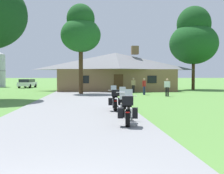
{
  "coord_description": "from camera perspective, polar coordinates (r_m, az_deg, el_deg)",
  "views": [
    {
      "loc": [
        0.76,
        -3.5,
        1.9
      ],
      "look_at": [
        2.52,
        17.97,
        1.05
      ],
      "focal_mm": 44.82,
      "sensor_mm": 36.0,
      "label": 1
    }
  ],
  "objects": [
    {
      "name": "motorcycle_yellow_second_in_row",
      "position": [
        13.24,
        2.35,
        -3.3
      ],
      "size": [
        0.66,
        2.08,
        1.3
      ],
      "rotation": [
        0.0,
        0.0,
        -0.08
      ],
      "color": "black",
      "rests_on": "asphalt_driveway"
    },
    {
      "name": "motorcycle_yellow_nearest_to_camera",
      "position": [
        10.62,
        3.31,
        -4.73
      ],
      "size": [
        0.94,
        2.07,
        1.3
      ],
      "rotation": [
        0.0,
        0.0,
        -0.16
      ],
      "color": "black",
      "rests_on": "asphalt_driveway"
    },
    {
      "name": "ground_plane",
      "position": [
        23.59,
        -6.53,
        -2.38
      ],
      "size": [
        500.0,
        500.0,
        0.0
      ],
      "primitive_type": "plane",
      "color": "#56893D"
    },
    {
      "name": "bystander_red_shirt_beside_signpost",
      "position": [
        28.38,
        6.58,
        0.32
      ],
      "size": [
        0.4,
        0.43,
        1.69
      ],
      "rotation": [
        0.0,
        0.0,
        0.85
      ],
      "color": "navy",
      "rests_on": "ground"
    },
    {
      "name": "motorcycle_black_farthest_in_row",
      "position": [
        15.11,
        0.57,
        -2.65
      ],
      "size": [
        0.73,
        2.08,
        1.3
      ],
      "rotation": [
        0.0,
        0.0,
        -0.03
      ],
      "color": "black",
      "rests_on": "asphalt_driveway"
    },
    {
      "name": "tree_by_lodge_front",
      "position": [
        29.7,
        -6.4,
        11.36
      ],
      "size": [
        4.15,
        4.15,
        9.36
      ],
      "color": "#422D19",
      "rests_on": "ground"
    },
    {
      "name": "asphalt_driveway",
      "position": [
        21.6,
        -6.7,
        -2.73
      ],
      "size": [
        6.4,
        80.0,
        0.06
      ],
      "primitive_type": "cube",
      "color": "gray",
      "rests_on": "ground"
    },
    {
      "name": "stone_lodge",
      "position": [
        36.71,
        0.71,
        3.27
      ],
      "size": [
        15.2,
        8.1,
        5.85
      ],
      "color": "brown",
      "rests_on": "ground"
    },
    {
      "name": "parked_white_suv_far_left",
      "position": [
        47.06,
        -16.88,
        0.79
      ],
      "size": [
        2.3,
        4.77,
        1.4
      ],
      "rotation": [
        0.0,
        0.0,
        -0.1
      ],
      "color": "silver",
      "rests_on": "ground"
    },
    {
      "name": "bystander_tan_shirt_near_lodge",
      "position": [
        31.63,
        4.37,
        0.53
      ],
      "size": [
        0.45,
        0.4,
        1.69
      ],
      "rotation": [
        0.0,
        0.0,
        5.6
      ],
      "color": "black",
      "rests_on": "ground"
    },
    {
      "name": "tree_right_of_lodge",
      "position": [
        40.89,
        16.32,
        9.58
      ],
      "size": [
        6.66,
        6.66,
        11.55
      ],
      "color": "#422D19",
      "rests_on": "ground"
    },
    {
      "name": "bystander_white_shirt_by_tree",
      "position": [
        26.48,
        11.19,
        0.12
      ],
      "size": [
        0.54,
        0.3,
        1.67
      ],
      "rotation": [
        0.0,
        0.0,
        2.91
      ],
      "color": "black",
      "rests_on": "ground"
    }
  ]
}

